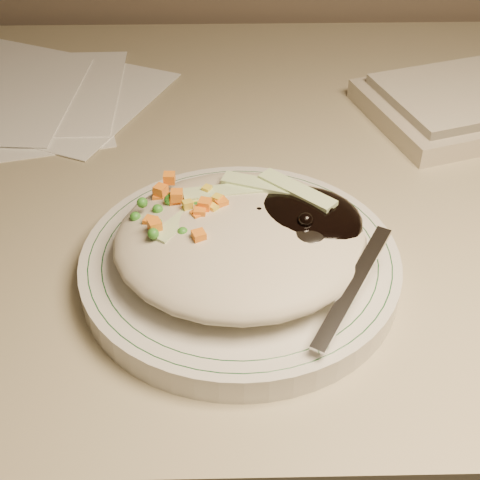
{
  "coord_description": "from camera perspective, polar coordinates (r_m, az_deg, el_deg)",
  "views": [
    {
      "loc": [
        -0.12,
        0.81,
        1.1
      ],
      "look_at": [
        -0.11,
        1.21,
        0.78
      ],
      "focal_mm": 50.0,
      "sensor_mm": 36.0,
      "label": 1
    }
  ],
  "objects": [
    {
      "name": "plate",
      "position": [
        0.53,
        -0.0,
        -2.17
      ],
      "size": [
        0.25,
        0.25,
        0.02
      ],
      "primitive_type": "cylinder",
      "color": "silver",
      "rests_on": "desk"
    },
    {
      "name": "meal",
      "position": [
        0.51,
        0.49,
        0.44
      ],
      "size": [
        0.21,
        0.19,
        0.05
      ],
      "color": "#B5AB93",
      "rests_on": "plate"
    },
    {
      "name": "desk",
      "position": [
        0.81,
        7.51,
        -5.08
      ],
      "size": [
        1.4,
        0.7,
        0.74
      ],
      "color": "tan",
      "rests_on": "ground"
    },
    {
      "name": "plate_rim",
      "position": [
        0.52,
        -0.0,
        -1.35
      ],
      "size": [
        0.24,
        0.24,
        0.0
      ],
      "color": "#144723",
      "rests_on": "plate"
    }
  ]
}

